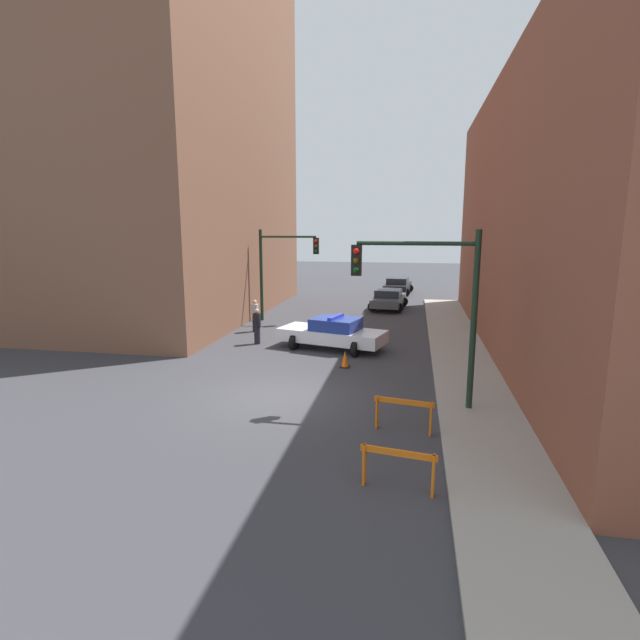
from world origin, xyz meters
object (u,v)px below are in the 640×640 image
object	(u,v)px
police_car	(333,333)
barrier_mid	(404,409)
traffic_light_far	(280,262)
parked_car_near	(389,299)
barrier_front	(398,463)
traffic_cone	(345,359)
pedestrian_crossing	(257,326)
parked_car_mid	(398,285)
traffic_light_near	(433,292)
pedestrian_corner	(255,315)

from	to	relation	value
police_car	barrier_mid	xyz separation A→B (m)	(3.30, -8.64, -0.11)
traffic_light_far	parked_car_near	xyz separation A→B (m)	(5.91, 5.38, -2.72)
barrier_front	barrier_mid	xyz separation A→B (m)	(0.04, 3.08, 0.00)
traffic_cone	pedestrian_crossing	bearing A→B (deg)	145.52
parked_car_mid	traffic_cone	distance (m)	21.83
traffic_cone	parked_car_mid	bearing A→B (deg)	86.62
police_car	pedestrian_crossing	world-z (taller)	pedestrian_crossing
barrier_front	traffic_light_near	bearing A→B (deg)	81.28
parked_car_near	barrier_front	size ratio (longest dim) A/B	2.80
police_car	barrier_front	distance (m)	12.16
parked_car_near	pedestrian_crossing	bearing A→B (deg)	-111.05
parked_car_near	traffic_cone	distance (m)	14.22
pedestrian_crossing	parked_car_near	bearing A→B (deg)	8.03
police_car	pedestrian_crossing	distance (m)	3.61
pedestrian_crossing	traffic_cone	bearing A→B (deg)	-90.10
traffic_light_near	pedestrian_corner	size ratio (longest dim) A/B	3.13
parked_car_near	barrier_front	world-z (taller)	parked_car_near
parked_car_mid	barrier_mid	bearing A→B (deg)	-82.52
pedestrian_crossing	police_car	bearing A→B (deg)	-60.00
police_car	parked_car_mid	xyz separation A→B (m)	(2.22, 18.95, -0.05)
traffic_light_near	parked_car_mid	distance (m)	25.96
parked_car_near	traffic_light_far	bearing A→B (deg)	-132.40
pedestrian_corner	barrier_mid	world-z (taller)	pedestrian_corner
barrier_front	barrier_mid	distance (m)	3.08
parked_car_mid	traffic_cone	xyz separation A→B (m)	(-1.29, -21.79, -0.36)
police_car	parked_car_mid	bearing A→B (deg)	8.28
pedestrian_corner	barrier_front	distance (m)	16.55
traffic_light_near	barrier_front	xyz separation A→B (m)	(-0.75, -4.92, -2.91)
pedestrian_corner	barrier_front	world-z (taller)	pedestrian_corner
police_car	pedestrian_corner	xyz separation A→B (m)	(-4.54, 2.88, 0.14)
traffic_light_near	parked_car_mid	bearing A→B (deg)	93.97
pedestrian_corner	parked_car_mid	bearing A→B (deg)	-19.69
barrier_mid	barrier_front	bearing A→B (deg)	-90.81
parked_car_near	pedestrian_corner	size ratio (longest dim) A/B	2.68
traffic_light_far	police_car	distance (m)	7.68
pedestrian_crossing	parked_car_mid	bearing A→B (deg)	17.07
traffic_light_near	traffic_light_far	size ratio (longest dim) A/B	1.00
traffic_light_far	police_car	world-z (taller)	traffic_light_far
parked_car_mid	traffic_light_near	bearing A→B (deg)	-80.78
pedestrian_corner	traffic_cone	distance (m)	7.94
parked_car_near	traffic_cone	bearing A→B (deg)	-88.53
parked_car_mid	barrier_front	bearing A→B (deg)	-82.82
pedestrian_corner	barrier_front	xyz separation A→B (m)	(7.79, -14.60, -0.24)
barrier_mid	traffic_cone	world-z (taller)	barrier_mid
parked_car_mid	police_car	bearing A→B (deg)	-91.43
pedestrian_crossing	barrier_front	distance (m)	13.81
parked_car_mid	parked_car_near	bearing A→B (deg)	-87.30
pedestrian_corner	traffic_cone	world-z (taller)	pedestrian_corner
pedestrian_crossing	pedestrian_corner	distance (m)	2.77
parked_car_mid	barrier_mid	distance (m)	27.60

